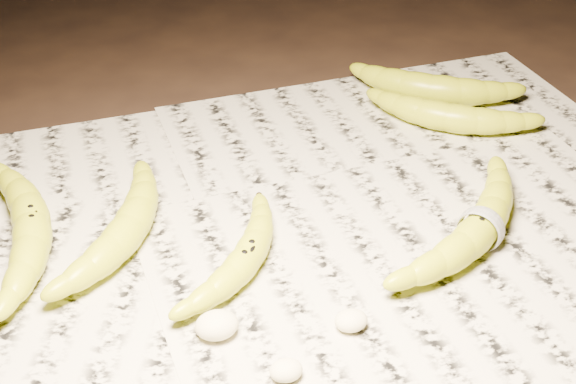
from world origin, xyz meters
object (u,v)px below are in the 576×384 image
object	(u,v)px
banana_center	(246,255)
banana_taped	(481,226)
banana_upper_a	(448,114)
banana_left_a	(31,223)
banana_left_b	(128,226)
banana_upper_b	(431,86)

from	to	relation	value
banana_center	banana_taped	world-z (taller)	banana_taped
banana_taped	banana_upper_a	size ratio (longest dim) A/B	1.20
banana_left_a	banana_left_b	distance (m)	0.10
banana_left_b	banana_taped	size ratio (longest dim) A/B	0.86
banana_upper_a	banana_upper_b	world-z (taller)	banana_upper_b
banana_left_a	banana_center	size ratio (longest dim) A/B	1.30
banana_left_b	banana_taped	xyz separation A→B (m)	(0.35, -0.11, 0.00)
banana_upper_a	banana_upper_b	distance (m)	0.08
banana_center	banana_upper_a	bearing A→B (deg)	-19.56
banana_center	banana_taped	size ratio (longest dim) A/B	0.75
banana_upper_a	banana_center	bearing A→B (deg)	-111.07
banana_taped	banana_upper_b	distance (m)	0.31
banana_upper_b	banana_left_b	bearing A→B (deg)	-121.61
banana_center	banana_upper_b	size ratio (longest dim) A/B	0.87
banana_left_a	banana_center	bearing A→B (deg)	-119.58
banana_left_a	banana_upper_a	world-z (taller)	banana_left_a
banana_center	banana_left_b	bearing A→B (deg)	91.87
banana_left_b	banana_upper_a	xyz separation A→B (m)	(0.42, 0.12, -0.00)
banana_left_a	banana_upper_b	distance (m)	0.55
banana_center	banana_left_a	bearing A→B (deg)	99.54
banana_left_a	banana_upper_a	xyz separation A→B (m)	(0.52, 0.09, -0.00)
banana_upper_b	banana_upper_a	bearing A→B (deg)	-64.86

